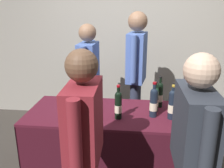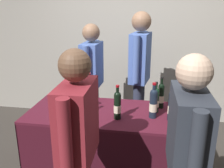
{
  "view_description": "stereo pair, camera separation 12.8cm",
  "coord_description": "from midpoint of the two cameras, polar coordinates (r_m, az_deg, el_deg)",
  "views": [
    {
      "loc": [
        0.26,
        -2.29,
        1.82
      ],
      "look_at": [
        0.0,
        0.0,
        1.07
      ],
      "focal_mm": 39.62,
      "sensor_mm": 36.0,
      "label": 1
    },
    {
      "loc": [
        0.38,
        -2.27,
        1.82
      ],
      "look_at": [
        0.0,
        0.0,
        1.07
      ],
      "focal_mm": 39.62,
      "sensor_mm": 36.0,
      "label": 2
    }
  ],
  "objects": [
    {
      "name": "back_partition",
      "position": [
        3.99,
        1.73,
        9.42
      ],
      "size": [
        7.88,
        0.12,
        2.46
      ],
      "primitive_type": "cube",
      "color": "#9E998E",
      "rests_on": "ground_plane"
    },
    {
      "name": "tasting_table",
      "position": [
        2.64,
        -1.42,
        -11.17
      ],
      "size": [
        1.72,
        0.75,
        0.77
      ],
      "color": "#4C1423",
      "rests_on": "ground_plane"
    },
    {
      "name": "featured_wine_bottle",
      "position": [
        2.53,
        12.48,
        -3.72
      ],
      "size": [
        0.07,
        0.07,
        0.31
      ],
      "color": "black",
      "rests_on": "tasting_table"
    },
    {
      "name": "display_bottle_0",
      "position": [
        2.64,
        9.61,
        -2.36
      ],
      "size": [
        0.07,
        0.07,
        0.34
      ],
      "color": "black",
      "rests_on": "tasting_table"
    },
    {
      "name": "display_bottle_1",
      "position": [
        2.39,
        12.24,
        -4.58
      ],
      "size": [
        0.07,
        0.07,
        0.34
      ],
      "color": "#192333",
      "rests_on": "tasting_table"
    },
    {
      "name": "display_bottle_2",
      "position": [
        2.53,
        8.49,
        -3.43
      ],
      "size": [
        0.07,
        0.07,
        0.32
      ],
      "color": "black",
      "rests_on": "tasting_table"
    },
    {
      "name": "display_bottle_3",
      "position": [
        2.4,
        8.09,
        -4.14
      ],
      "size": [
        0.08,
        0.08,
        0.35
      ],
      "color": "#192333",
      "rests_on": "tasting_table"
    },
    {
      "name": "display_bottle_4",
      "position": [
        2.34,
        -0.12,
        -4.78
      ],
      "size": [
        0.07,
        0.07,
        0.34
      ],
      "color": "black",
      "rests_on": "tasting_table"
    },
    {
      "name": "display_bottle_5",
      "position": [
        2.41,
        -8.91,
        -4.63
      ],
      "size": [
        0.08,
        0.08,
        0.31
      ],
      "color": "#38230F",
      "rests_on": "tasting_table"
    },
    {
      "name": "wine_glass_near_vendor",
      "position": [
        2.43,
        -11.24,
        -5.1
      ],
      "size": [
        0.08,
        0.08,
        0.15
      ],
      "color": "silver",
      "rests_on": "tasting_table"
    },
    {
      "name": "brochure_stand",
      "position": [
        2.7,
        -6.96,
        -3.61
      ],
      "size": [
        0.14,
        0.11,
        0.12
      ],
      "primitive_type": "cube",
      "rotation": [
        -0.03,
        0.0,
        5.62
      ],
      "color": "silver",
      "rests_on": "tasting_table"
    },
    {
      "name": "vendor_presenter",
      "position": [
        3.18,
        4.48,
        3.82
      ],
      "size": [
        0.27,
        0.55,
        1.74
      ],
      "rotation": [
        0.0,
        0.0,
        -1.72
      ],
      "color": "#2D3347",
      "rests_on": "ground_plane"
    },
    {
      "name": "vendor_assistant",
      "position": [
        3.21,
        -6.54,
        2.14
      ],
      "size": [
        0.23,
        0.57,
        1.6
      ],
      "rotation": [
        0.0,
        0.0,
        -1.61
      ],
      "color": "#4C4233",
      "rests_on": "ground_plane"
    },
    {
      "name": "taster_foreground_right",
      "position": [
        1.76,
        -8.5,
        -12.48
      ],
      "size": [
        0.22,
        0.61,
        1.56
      ],
      "rotation": [
        0.0,
        0.0,
        1.6
      ],
      "color": "#2D3347",
      "rests_on": "ground_plane"
    },
    {
      "name": "taster_foreground_left",
      "position": [
        1.72,
        16.04,
        -13.82
      ],
      "size": [
        0.22,
        0.64,
        1.56
      ],
      "rotation": [
        0.0,
        0.0,
        1.59
      ],
      "color": "#2D3347",
      "rests_on": "ground_plane"
    }
  ]
}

